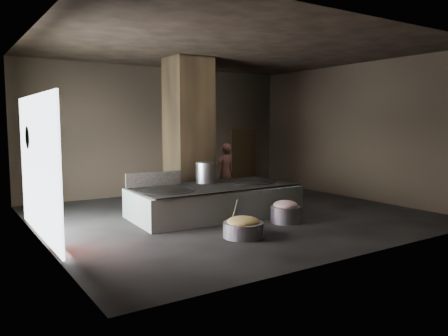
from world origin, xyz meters
TOP-DOWN VIEW (x-y plane):
  - floor at (0.00, 0.00)m, footprint 10.00×9.00m
  - ceiling at (0.00, 0.00)m, footprint 10.00×9.00m
  - back_wall at (0.00, 4.55)m, footprint 10.00×0.10m
  - front_wall at (0.00, -4.55)m, footprint 10.00×0.10m
  - left_wall at (-5.05, 0.00)m, footprint 0.10×9.00m
  - right_wall at (5.05, 0.00)m, footprint 0.10×9.00m
  - pillar at (-0.30, 1.90)m, footprint 1.20×1.20m
  - hearth_platform at (-0.48, 0.14)m, footprint 4.59×2.37m
  - platform_cap at (-0.48, 0.14)m, footprint 4.39×2.11m
  - wok_left at (-1.93, 0.09)m, footprint 1.42×1.42m
  - wok_left_rim at (-1.93, 0.09)m, footprint 1.45×1.45m
  - wok_right at (0.87, 0.19)m, footprint 1.32×1.32m
  - wok_right_rim at (0.87, 0.19)m, footprint 1.35×1.35m
  - stock_pot at (-0.43, 0.69)m, footprint 0.55×0.55m
  - splash_guard at (-1.93, 0.89)m, footprint 1.56×0.14m
  - cook at (1.16, 2.07)m, footprint 0.72×0.51m
  - veg_basin at (-1.13, -2.15)m, footprint 1.11×1.11m
  - veg_fill at (-1.13, -2.15)m, footprint 0.75×0.75m
  - ladle at (-1.28, -2.00)m, footprint 0.09×0.36m
  - meat_basin at (0.60, -1.58)m, footprint 0.80×0.80m
  - meat_fill at (0.60, -1.58)m, footprint 0.63×0.63m
  - doorway_near at (1.20, 4.45)m, footprint 1.18×0.08m
  - doorway_near_glow at (0.99, 4.16)m, footprint 0.81×0.04m
  - doorway_far at (3.60, 4.45)m, footprint 1.18×0.08m
  - doorway_far_glow at (3.68, 4.58)m, footprint 0.79×0.04m
  - left_opening at (-4.95, 0.20)m, footprint 0.04×4.20m
  - pavilion_sliver at (-4.88, -1.10)m, footprint 0.05×0.90m
  - tree_silhouette at (-4.85, 1.30)m, footprint 0.28×1.10m

SIDE VIEW (x-z plane):
  - floor at x=0.00m, z-range -0.10..0.00m
  - veg_basin at x=-1.13m, z-range 0.00..0.33m
  - meat_basin at x=0.60m, z-range 0.00..0.42m
  - veg_fill at x=-1.13m, z-range 0.24..0.46m
  - hearth_platform at x=-0.48m, z-range 0.00..0.78m
  - meat_fill at x=0.60m, z-range 0.33..0.57m
  - ladle at x=-1.28m, z-range 0.23..0.87m
  - wok_left at x=-1.93m, z-range 0.55..0.95m
  - wok_right at x=0.87m, z-range 0.56..0.94m
  - platform_cap at x=-0.48m, z-range 0.80..0.83m
  - wok_left_rim at x=-1.93m, z-range 0.80..0.84m
  - wok_right_rim at x=0.87m, z-range 0.80..0.84m
  - pavilion_sliver at x=-4.88m, z-range 0.00..1.70m
  - cook at x=1.16m, z-range 0.00..1.86m
  - splash_guard at x=-1.93m, z-range 0.83..1.23m
  - doorway_near_glow at x=0.99m, z-range 0.09..2.01m
  - doorway_far_glow at x=3.68m, z-range 0.12..1.98m
  - doorway_near at x=1.20m, z-range -0.09..2.29m
  - doorway_far at x=3.60m, z-range -0.09..2.29m
  - stock_pot at x=-0.43m, z-range 0.84..1.42m
  - left_opening at x=-4.95m, z-range 0.05..3.15m
  - tree_silhouette at x=-4.85m, z-range 1.65..2.75m
  - back_wall at x=0.00m, z-range 0.00..4.50m
  - front_wall at x=0.00m, z-range 0.00..4.50m
  - left_wall at x=-5.05m, z-range 0.00..4.50m
  - right_wall at x=5.05m, z-range 0.00..4.50m
  - pillar at x=-0.30m, z-range 0.00..4.50m
  - ceiling at x=0.00m, z-range 4.50..4.60m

